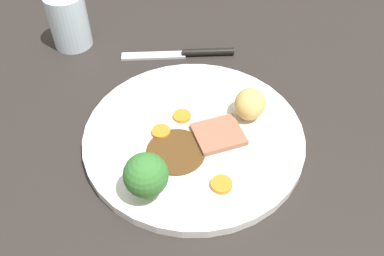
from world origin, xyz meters
The scene contains 11 objects.
dining_table centered at (0.00, 0.00, 1.80)cm, with size 120.00×84.00×3.60cm, color #2B2623.
dinner_plate centered at (3.91, 0.24, 4.30)cm, with size 29.42×29.42×1.40cm, color white.
gravy_pool centered at (0.83, 2.61, 5.15)cm, with size 7.63×7.63×0.30cm, color #563819.
meat_slice_main centered at (2.97, -3.17, 5.40)cm, with size 6.21×5.47×0.80cm, color #9E664C.
roast_potato_left centered at (6.52, -7.89, 7.06)cm, with size 4.77×4.20×4.11cm, color #D8B260.
carrot_coin_front centered at (4.29, 4.32, 5.29)cm, with size 2.45×2.45×0.59cm, color orange.
carrot_coin_back centered at (6.98, 1.29, 5.24)cm, with size 2.45×2.45×0.48cm, color orange.
carrot_coin_side centered at (-4.92, -2.37, 5.29)cm, with size 2.61×2.61×0.57cm, color orange.
broccoli_floret centered at (-5.19, 6.33, 8.62)cm, with size 5.15×5.15×6.29cm.
knife centered at (22.55, -1.02, 4.05)cm, with size 2.43×18.55×1.20cm.
water_glass centered at (27.93, 18.02, 8.13)cm, with size 6.37×6.37×9.05cm, color silver.
Camera 1 is at (-33.67, 4.14, 46.46)cm, focal length 39.47 mm.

